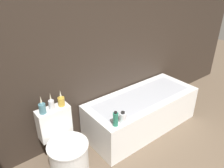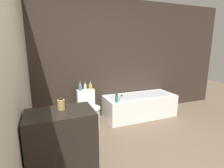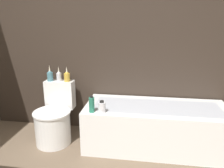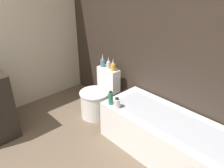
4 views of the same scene
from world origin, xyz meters
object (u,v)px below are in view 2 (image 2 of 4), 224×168
(bathtub, at_px, (140,106))
(vase_bronze, at_px, (90,86))
(vase_silver, at_px, (85,87))
(shampoo_bottle_tall, at_px, (117,98))
(soap_bottle_glass, at_px, (61,104))
(vase_gold, at_px, (80,87))
(shampoo_bottle_short, at_px, (121,99))
(toilet, at_px, (89,113))

(bathtub, bearing_deg, vase_bronze, 171.41)
(vase_silver, xyz_separation_m, shampoo_bottle_tall, (0.52, -0.44, -0.19))
(soap_bottle_glass, relative_size, vase_gold, 0.66)
(shampoo_bottle_tall, relative_size, shampoo_bottle_short, 1.38)
(toilet, xyz_separation_m, shampoo_bottle_short, (0.63, -0.21, 0.28))
(soap_bottle_glass, distance_m, shampoo_bottle_tall, 1.61)
(toilet, bearing_deg, vase_silver, 90.00)
(vase_gold, bearing_deg, toilet, -62.10)
(toilet, distance_m, vase_bronze, 0.55)
(vase_bronze, xyz_separation_m, shampoo_bottle_short, (0.52, -0.42, -0.21))
(bathtub, bearing_deg, toilet, -177.69)
(vase_gold, height_order, vase_silver, vase_gold)
(vase_silver, xyz_separation_m, shampoo_bottle_short, (0.63, -0.43, -0.21))
(soap_bottle_glass, bearing_deg, bathtub, 35.82)
(vase_bronze, bearing_deg, vase_silver, 174.46)
(vase_silver, height_order, shampoo_bottle_short, vase_silver)
(soap_bottle_glass, bearing_deg, shampoo_bottle_tall, 42.82)
(vase_silver, distance_m, shampoo_bottle_tall, 0.71)
(shampoo_bottle_short, bearing_deg, vase_bronze, 140.98)
(vase_silver, bearing_deg, toilet, -90.00)
(vase_bronze, bearing_deg, shampoo_bottle_tall, -45.85)
(soap_bottle_glass, bearing_deg, shampoo_bottle_short, 40.39)
(soap_bottle_glass, bearing_deg, vase_bronze, 63.80)
(vase_gold, bearing_deg, soap_bottle_glass, -109.22)
(soap_bottle_glass, distance_m, vase_bronze, 1.67)
(shampoo_bottle_short, bearing_deg, shampoo_bottle_tall, -177.81)
(bathtub, distance_m, vase_gold, 1.43)
(bathtub, bearing_deg, shampoo_bottle_tall, -159.23)
(shampoo_bottle_short, bearing_deg, vase_silver, 145.49)
(vase_bronze, bearing_deg, toilet, -116.79)
(toilet, xyz_separation_m, shampoo_bottle_tall, (0.52, -0.21, 0.31))
(vase_bronze, bearing_deg, soap_bottle_glass, -116.20)
(toilet, height_order, vase_gold, vase_gold)
(bathtub, relative_size, soap_bottle_glass, 11.82)
(vase_silver, height_order, shampoo_bottle_tall, vase_silver)
(vase_gold, height_order, vase_bronze, vase_gold)
(toilet, height_order, shampoo_bottle_tall, toilet)
(soap_bottle_glass, relative_size, shampoo_bottle_tall, 0.75)
(shampoo_bottle_tall, bearing_deg, vase_gold, 146.57)
(toilet, bearing_deg, shampoo_bottle_tall, -22.04)
(bathtub, bearing_deg, vase_gold, 173.23)
(soap_bottle_glass, xyz_separation_m, shampoo_bottle_tall, (1.15, 1.06, -0.36))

